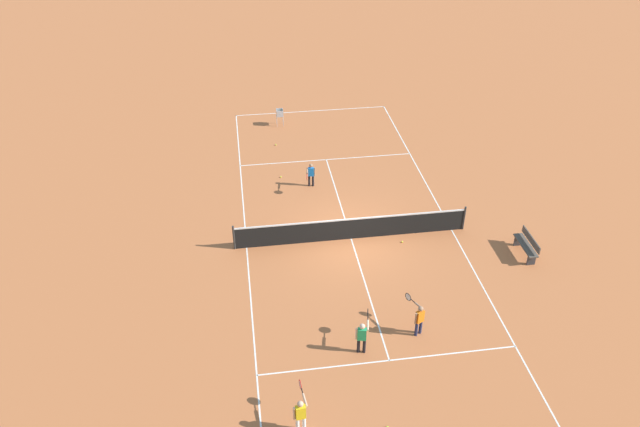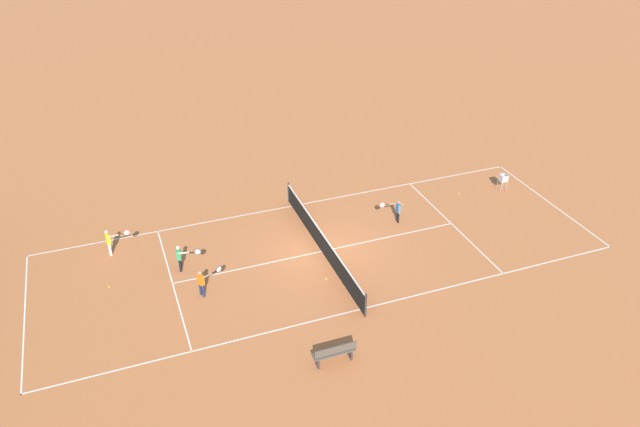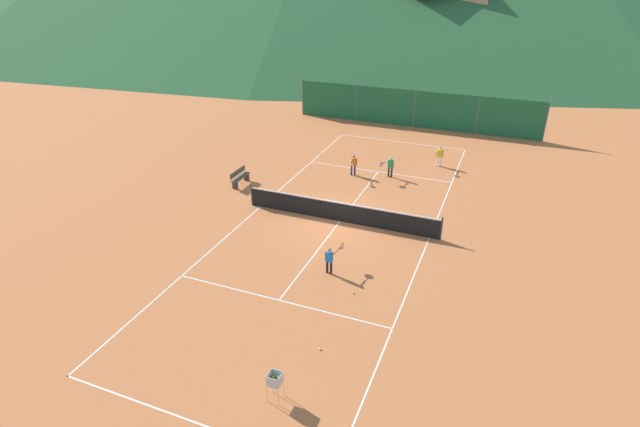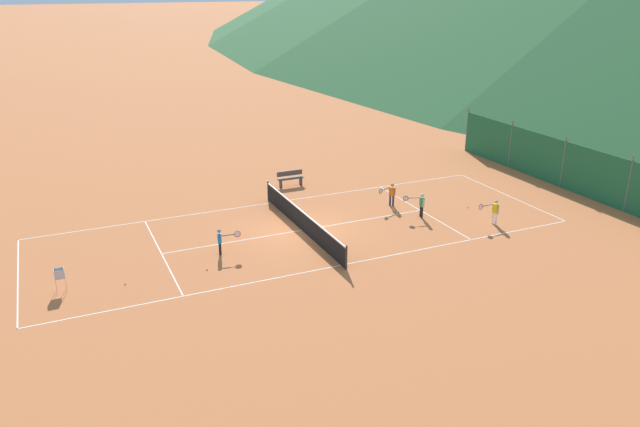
% 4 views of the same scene
% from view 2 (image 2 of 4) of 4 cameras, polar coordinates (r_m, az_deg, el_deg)
% --- Properties ---
extents(ground_plane, '(600.00, 600.00, 0.00)m').
position_cam_2_polar(ground_plane, '(26.91, 0.17, -3.48)').
color(ground_plane, '#BC6638').
extents(court_line_markings, '(8.25, 23.85, 0.01)m').
position_cam_2_polar(court_line_markings, '(26.91, 0.17, -3.48)').
color(court_line_markings, white).
rests_on(court_line_markings, ground).
extents(tennis_net, '(9.18, 0.08, 1.06)m').
position_cam_2_polar(tennis_net, '(26.63, 0.18, -2.60)').
color(tennis_net, '#2D2D2D').
rests_on(tennis_net, ground).
extents(player_far_service, '(0.45, 1.03, 1.19)m').
position_cam_2_polar(player_far_service, '(24.52, -10.73, -6.07)').
color(player_far_service, '#23284C').
rests_on(player_far_service, ground).
extents(player_near_baseline, '(0.57, 0.96, 1.19)m').
position_cam_2_polar(player_near_baseline, '(26.05, -12.65, -3.82)').
color(player_near_baseline, black).
rests_on(player_near_baseline, ground).
extents(player_near_service, '(0.41, 1.03, 1.20)m').
position_cam_2_polar(player_near_service, '(27.84, -18.70, -2.31)').
color(player_near_service, white).
rests_on(player_near_service, ground).
extents(player_far_baseline, '(0.49, 0.93, 1.12)m').
position_cam_2_polar(player_far_baseline, '(28.82, 7.07, 0.37)').
color(player_far_baseline, black).
rests_on(player_far_baseline, ground).
extents(tennis_ball_mid_court, '(0.07, 0.07, 0.07)m').
position_cam_2_polar(tennis_ball_mid_court, '(30.48, 7.54, 0.83)').
color(tennis_ball_mid_court, '#CCE033').
rests_on(tennis_ball_mid_court, ground).
extents(tennis_ball_by_net_left, '(0.07, 0.07, 0.07)m').
position_cam_2_polar(tennis_ball_by_net_left, '(25.29, 0.58, -6.00)').
color(tennis_ball_by_net_left, '#CCE033').
rests_on(tennis_ball_by_net_left, ground).
extents(tennis_ball_near_corner, '(0.07, 0.07, 0.07)m').
position_cam_2_polar(tennis_ball_near_corner, '(31.90, 12.59, 1.79)').
color(tennis_ball_near_corner, '#CCE033').
rests_on(tennis_ball_near_corner, ground).
extents(tennis_ball_alley_right, '(0.07, 0.07, 0.07)m').
position_cam_2_polar(tennis_ball_alley_right, '(26.25, -18.72, -6.36)').
color(tennis_ball_alley_right, '#CCE033').
rests_on(tennis_ball_alley_right, ground).
extents(ball_hopper, '(0.36, 0.36, 0.89)m').
position_cam_2_polar(ball_hopper, '(32.50, 16.38, 3.06)').
color(ball_hopper, '#B7B7BC').
rests_on(ball_hopper, ground).
extents(courtside_bench, '(0.36, 1.50, 0.84)m').
position_cam_2_polar(courtside_bench, '(21.50, 1.33, -12.62)').
color(courtside_bench, '#51473D').
rests_on(courtside_bench, ground).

